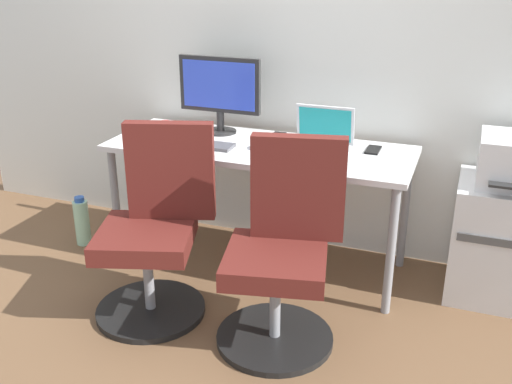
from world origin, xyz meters
name	(u,v)px	position (x,y,z in m)	size (l,w,h in m)	color
ground_plane	(259,262)	(0.00, 0.00, 0.00)	(5.28, 5.28, 0.00)	brown
back_wall	(284,25)	(0.00, 0.38, 1.30)	(4.40, 0.04, 2.60)	silver
desk	(259,158)	(0.00, 0.00, 0.64)	(1.64, 0.61, 0.71)	silver
office_chair_left	(155,232)	(-0.31, -0.61, 0.42)	(0.55, 0.55, 0.94)	black
office_chair_right	(283,254)	(0.34, -0.61, 0.42)	(0.54, 0.54, 0.94)	black
side_cabinet	(506,241)	(1.29, 0.12, 0.31)	(0.53, 0.45, 0.62)	silver
water_bottle_on_floor	(82,222)	(-1.10, -0.15, 0.15)	(0.09, 0.09, 0.31)	#A5D8B2
desktop_monitor	(220,90)	(-0.30, 0.16, 0.96)	(0.48, 0.18, 0.43)	#262626
open_laptop	(321,141)	(0.33, 0.04, 0.76)	(0.31, 0.26, 0.23)	silver
keyboard_by_monitor	(203,145)	(-0.28, -0.11, 0.72)	(0.34, 0.12, 0.02)	#515156
keyboard_by_laptop	(300,163)	(0.29, -0.21, 0.72)	(0.34, 0.12, 0.02)	silver
mouse_by_monitor	(257,145)	(0.00, -0.04, 0.72)	(0.06, 0.10, 0.03)	#515156
mouse_by_laptop	(159,129)	(-0.64, 0.04, 0.72)	(0.06, 0.10, 0.03)	#B7B7B7
coffee_mug	(165,130)	(-0.55, -0.04, 0.75)	(0.08, 0.08, 0.09)	red
pen_cup	(324,130)	(0.29, 0.24, 0.76)	(0.07, 0.07, 0.10)	slate
phone_near_monitor	(373,150)	(0.59, 0.13, 0.71)	(0.07, 0.14, 0.01)	black
phone_near_laptop	(277,136)	(0.03, 0.20, 0.71)	(0.07, 0.14, 0.01)	black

